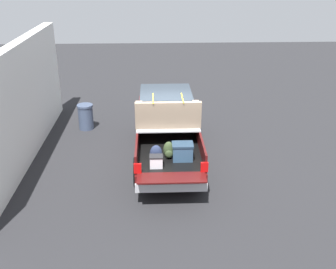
{
  "coord_description": "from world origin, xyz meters",
  "views": [
    {
      "loc": [
        -11.85,
        0.45,
        6.04
      ],
      "look_at": [
        -0.6,
        0.0,
        1.1
      ],
      "focal_mm": 42.65,
      "sensor_mm": 36.0,
      "label": 1
    }
  ],
  "objects": [
    {
      "name": "ground_plane",
      "position": [
        0.0,
        0.0,
        0.0
      ],
      "size": [
        40.0,
        40.0,
        0.0
      ],
      "primitive_type": "plane",
      "color": "#262628"
    },
    {
      "name": "building_facade",
      "position": [
        0.17,
        4.6,
        1.87
      ],
      "size": [
        9.22,
        0.36,
        3.74
      ],
      "primitive_type": "cube",
      "color": "white",
      "rests_on": "ground_plane"
    },
    {
      "name": "pickup_truck",
      "position": [
        0.37,
        -0.0,
        0.98
      ],
      "size": [
        6.05,
        2.06,
        2.23
      ],
      "color": "#470F0F",
      "rests_on": "ground_plane"
    },
    {
      "name": "trash_can",
      "position": [
        2.62,
        3.05,
        0.5
      ],
      "size": [
        0.6,
        0.6,
        0.98
      ],
      "color": "#3F4C66",
      "rests_on": "ground_plane"
    }
  ]
}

